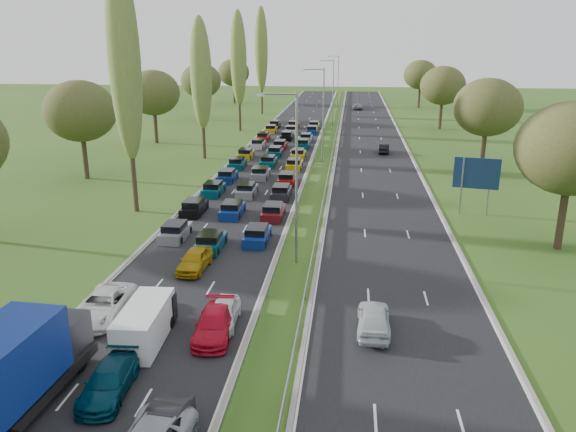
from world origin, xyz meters
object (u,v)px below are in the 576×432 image
(near_car_2, at_px, (103,305))
(direction_sign, at_px, (476,176))
(white_van_rear, at_px, (146,322))
(blue_lorry, at_px, (6,376))

(near_car_2, relative_size, direction_sign, 1.03)
(white_van_rear, distance_m, direction_sign, 33.39)
(near_car_2, relative_size, blue_lorry, 0.56)
(near_car_2, distance_m, white_van_rear, 4.00)
(near_car_2, xyz_separation_m, blue_lorry, (0.06, -9.16, 1.32))
(white_van_rear, bearing_deg, blue_lorry, -117.72)
(near_car_2, height_order, direction_sign, direction_sign)
(blue_lorry, height_order, direction_sign, direction_sign)
(blue_lorry, relative_size, white_van_rear, 1.91)
(near_car_2, bearing_deg, white_van_rear, -34.02)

